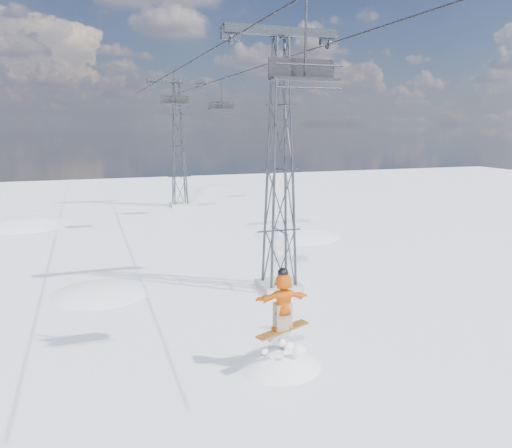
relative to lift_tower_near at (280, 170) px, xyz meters
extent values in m
plane|color=white|center=(-0.80, -8.00, -5.47)|extent=(120.00, 120.00, 0.00)
sphere|color=white|center=(-7.80, 2.00, -13.12)|extent=(16.00, 16.00, 16.00)
sphere|color=white|center=(5.20, 10.00, -14.97)|extent=(20.00, 20.00, 20.00)
sphere|color=white|center=(-12.80, 20.00, -15.87)|extent=(22.00, 22.00, 22.00)
cube|color=#999999|center=(0.00, 0.00, -5.32)|extent=(1.80, 1.80, 0.30)
cube|color=#303338|center=(0.00, 0.00, 5.78)|extent=(5.00, 0.35, 0.35)
cube|color=#303338|center=(-2.20, 0.00, 5.58)|extent=(0.80, 0.25, 0.50)
cube|color=#303338|center=(2.20, 0.00, 5.58)|extent=(0.80, 0.25, 0.50)
cube|color=#999999|center=(0.00, 25.00, -5.32)|extent=(1.80, 1.80, 0.30)
cube|color=#303338|center=(0.00, 25.00, 5.78)|extent=(5.00, 0.35, 0.35)
cube|color=#303338|center=(-2.20, 25.00, 5.58)|extent=(0.80, 0.25, 0.50)
cube|color=#303338|center=(2.20, 25.00, 5.58)|extent=(0.80, 0.25, 0.50)
cylinder|color=black|center=(-2.20, 11.50, 5.38)|extent=(0.06, 51.00, 0.06)
cylinder|color=black|center=(2.20, 11.50, 5.38)|extent=(0.06, 51.00, 0.06)
sphere|color=white|center=(-2.71, -6.93, -7.22)|extent=(4.40, 4.40, 4.40)
cube|color=orange|center=(-2.71, -7.23, -4.16)|extent=(1.86, 0.93, 0.14)
imported|color=orange|center=(-2.71, -7.23, -3.25)|extent=(1.68, 0.61, 1.79)
cube|color=#7E6B4E|center=(-2.71, -7.23, -3.73)|extent=(0.52, 0.41, 0.82)
sphere|color=black|center=(-2.71, -7.23, -2.38)|extent=(0.33, 0.33, 0.33)
cylinder|color=black|center=(-2.20, -7.37, 4.29)|extent=(0.08, 0.08, 2.19)
cube|color=black|center=(-2.20, -7.37, 3.20)|extent=(1.99, 0.45, 0.08)
cube|color=black|center=(-2.20, -7.15, 3.49)|extent=(1.99, 0.06, 0.55)
cylinder|color=black|center=(-2.20, -7.62, 2.95)|extent=(1.99, 0.06, 0.06)
cylinder|color=black|center=(-2.20, -7.67, 3.54)|extent=(1.99, 0.05, 0.05)
cylinder|color=black|center=(2.20, 17.96, 4.26)|extent=(0.08, 0.08, 2.24)
cube|color=black|center=(2.20, 17.96, 3.14)|extent=(2.04, 0.46, 0.08)
cube|color=black|center=(2.20, 18.18, 3.45)|extent=(2.04, 0.06, 0.56)
cylinder|color=black|center=(2.20, 17.70, 2.89)|extent=(2.04, 0.06, 0.06)
cylinder|color=black|center=(2.20, 17.65, 3.50)|extent=(2.04, 0.05, 0.05)
cylinder|color=black|center=(-2.20, 13.48, 4.35)|extent=(0.07, 0.07, 2.05)
cube|color=black|center=(-2.20, 13.48, 3.33)|extent=(1.87, 0.42, 0.07)
cube|color=black|center=(-2.20, 13.68, 3.61)|extent=(1.87, 0.06, 0.51)
cylinder|color=black|center=(-2.20, 13.25, 3.09)|extent=(1.87, 0.06, 0.06)
cylinder|color=black|center=(-2.20, 13.20, 3.65)|extent=(1.87, 0.05, 0.05)
camera|label=1|loc=(-8.09, -20.43, 1.97)|focal=35.00mm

